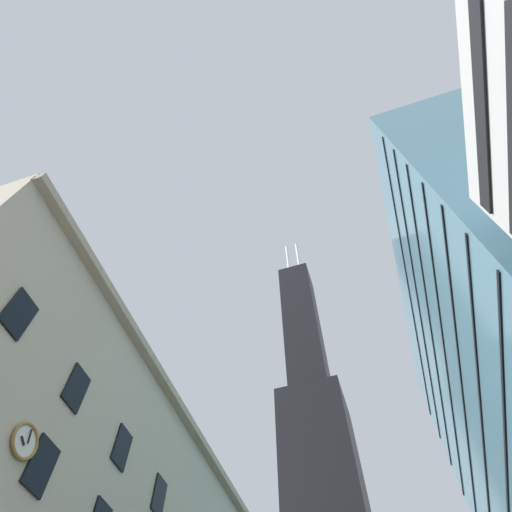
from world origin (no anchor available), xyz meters
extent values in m
cube|color=tan|center=(-10.75, 27.14, 23.35)|extent=(0.70, 66.29, 0.60)
cube|color=black|center=(-10.95, 3.00, 12.40)|extent=(0.14, 1.40, 2.20)
cube|color=black|center=(-10.95, -2.00, 16.60)|extent=(0.14, 1.40, 2.20)
cube|color=black|center=(-10.95, 3.00, 16.60)|extent=(0.14, 1.40, 2.20)
cube|color=black|center=(-10.95, 8.00, 16.60)|extent=(0.14, 1.40, 2.20)
cube|color=black|center=(-10.95, 13.00, 16.60)|extent=(0.14, 1.40, 2.20)
torus|color=olive|center=(-10.88, 1.59, 12.58)|extent=(0.14, 1.50, 1.50)
cylinder|color=silver|center=(-10.92, 1.59, 12.58)|extent=(0.05, 1.30, 1.30)
cube|color=black|center=(-10.85, 1.45, 12.49)|extent=(0.03, 0.37, 0.27)
cube|color=black|center=(-10.85, 1.66, 12.84)|extent=(0.03, 0.21, 0.57)
cube|color=black|center=(-13.24, 95.42, 63.66)|extent=(18.89, 18.89, 53.61)
cube|color=black|center=(-13.24, 95.42, 123.97)|extent=(12.14, 12.14, 67.01)
cylinder|color=silver|center=(-15.67, 95.42, 171.28)|extent=(1.20, 1.20, 27.61)
cylinder|color=silver|center=(-10.81, 95.42, 171.28)|extent=(1.20, 1.20, 27.61)
cube|color=black|center=(10.95, -2.88, 21.00)|extent=(0.16, 9.44, 1.10)
cube|color=black|center=(10.96, 26.42, 20.00)|extent=(0.12, 42.84, 0.24)
cube|color=black|center=(10.96, 26.42, 24.00)|extent=(0.12, 42.84, 0.24)
cube|color=black|center=(10.96, 26.42, 28.00)|extent=(0.12, 42.84, 0.24)
cube|color=black|center=(10.96, 26.42, 32.00)|extent=(0.12, 42.84, 0.24)
cube|color=black|center=(10.96, 26.42, 36.00)|extent=(0.12, 42.84, 0.24)
cube|color=black|center=(10.96, 26.42, 40.00)|extent=(0.12, 42.84, 0.24)
cube|color=black|center=(10.96, 26.42, 44.00)|extent=(0.12, 42.84, 0.24)
camera|label=1|loc=(2.89, -10.47, 1.26)|focal=30.71mm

